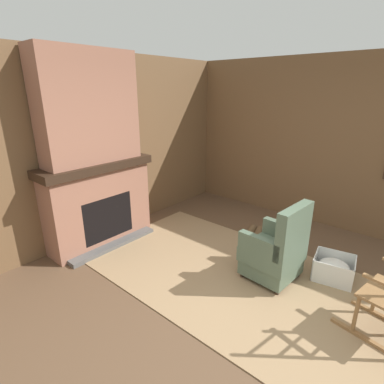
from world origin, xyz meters
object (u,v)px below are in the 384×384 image
Objects in this scene: firewood_stack at (258,233)px; storage_case at (112,154)px; laundry_basket at (334,268)px; armchair at (276,252)px; decorative_plate_on_mantel at (83,153)px; oil_lamp_vase at (57,161)px.

storage_case is at bearing -143.39° from firewood_stack.
firewood_stack is at bearing 162.53° from laundry_basket.
armchair is 0.74m from laundry_basket.
firewood_stack is 1.58× the size of decorative_plate_on_mantel.
decorative_plate_on_mantel reaches higher than storage_case.
decorative_plate_on_mantel reaches higher than oil_lamp_vase.
decorative_plate_on_mantel reaches higher than laundry_basket.
laundry_basket is 1.85× the size of storage_case.
oil_lamp_vase reaches higher than storage_case.
decorative_plate_on_mantel is at bearing -135.63° from firewood_stack.
decorative_plate_on_mantel is (-2.44, -0.91, 0.99)m from armchair.
decorative_plate_on_mantel is (-0.02, 0.38, 0.05)m from oil_lamp_vase.
oil_lamp_vase is at bearing -149.56° from laundry_basket.
decorative_plate_on_mantel is (-1.78, -1.74, 1.29)m from firewood_stack.
decorative_plate_on_mantel is at bearing -92.66° from storage_case.
decorative_plate_on_mantel is (-2.98, -1.36, 1.21)m from laundry_basket.
firewood_stack is 0.88× the size of laundry_basket.
decorative_plate_on_mantel is (-0.02, -0.43, 0.08)m from storage_case.
laundry_basket is at bearing -135.61° from armchair.
oil_lamp_vase reaches higher than firewood_stack.
storage_case is at bearing 89.99° from oil_lamp_vase.
oil_lamp_vase is at bearing 32.34° from armchair.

